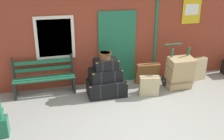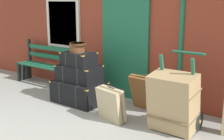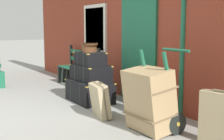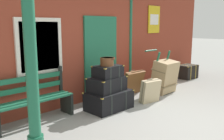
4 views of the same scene
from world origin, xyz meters
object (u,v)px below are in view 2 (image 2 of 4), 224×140
steamer_trunk_base (79,92)px  round_hatbox (77,47)px  large_brown_trunk (173,102)px  steamer_trunk_middle (79,73)px  platform_bench (46,66)px  steamer_trunk_top (79,59)px  suitcase_olive (111,104)px  suitcase_caramel (148,94)px  porters_trolley (178,111)px

steamer_trunk_base → round_hatbox: (-0.03, 0.02, 0.89)m
large_brown_trunk → steamer_trunk_middle: bearing=175.0°
large_brown_trunk → platform_bench: bearing=169.3°
steamer_trunk_top → suitcase_olive: (1.07, -0.40, -0.58)m
steamer_trunk_base → suitcase_caramel: size_ratio=1.46×
steamer_trunk_base → steamer_trunk_middle: steamer_trunk_middle is taller
steamer_trunk_middle → steamer_trunk_base: bearing=-60.8°
steamer_trunk_middle → suitcase_caramel: 1.41m
steamer_trunk_base → round_hatbox: round_hatbox is taller
round_hatbox → suitcase_caramel: size_ratio=0.48×
suitcase_caramel → suitcase_olive: size_ratio=1.18×
steamer_trunk_top → platform_bench: bearing=161.6°
large_brown_trunk → steamer_trunk_top: bearing=175.4°
steamer_trunk_base → suitcase_olive: (1.06, -0.38, 0.08)m
steamer_trunk_top → suitcase_olive: steamer_trunk_top is taller
steamer_trunk_middle → round_hatbox: 0.52m
large_brown_trunk → suitcase_caramel: bearing=144.6°
round_hatbox → suitcase_caramel: round_hatbox is taller
platform_bench → suitcase_olive: 2.79m
porters_trolley → suitcase_caramel: porters_trolley is taller
steamer_trunk_base → suitcase_olive: bearing=-19.5°
steamer_trunk_top → round_hatbox: bearing=-170.6°
steamer_trunk_middle → suitcase_olive: steamer_trunk_middle is taller
round_hatbox → suitcase_caramel: 1.60m
steamer_trunk_middle → suitcase_olive: size_ratio=1.41×
steamer_trunk_top → large_brown_trunk: size_ratio=0.66×
suitcase_caramel → large_brown_trunk: bearing=-35.4°
platform_bench → large_brown_trunk: bearing=-10.7°
steamer_trunk_base → porters_trolley: bearing=1.0°
steamer_trunk_base → porters_trolley: (2.07, 0.04, 0.06)m
steamer_trunk_base → suitcase_olive: suitcase_olive is taller
round_hatbox → steamer_trunk_base: bearing=-33.2°
platform_bench → steamer_trunk_base: platform_bench is taller
steamer_trunk_top → large_brown_trunk: bearing=-4.6°
platform_bench → suitcase_olive: size_ratio=2.69×
porters_trolley → suitcase_olive: bearing=-157.7°
steamer_trunk_base → large_brown_trunk: large_brown_trunk is taller
porters_trolley → large_brown_trunk: 0.26m
steamer_trunk_base → steamer_trunk_top: 0.66m
round_hatbox → large_brown_trunk: size_ratio=0.36×
round_hatbox → porters_trolley: bearing=0.4°
round_hatbox → porters_trolley: 2.26m
platform_bench → round_hatbox: size_ratio=4.79×
suitcase_caramel → steamer_trunk_middle: bearing=-165.7°
steamer_trunk_top → round_hatbox: 0.24m
round_hatbox → suitcase_olive: round_hatbox is taller
steamer_trunk_base → suitcase_caramel: bearing=16.2°
platform_bench → steamer_trunk_top: bearing=-18.4°
steamer_trunk_middle → suitcase_caramel: size_ratio=1.20×
suitcase_olive → large_brown_trunk: bearing=13.1°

